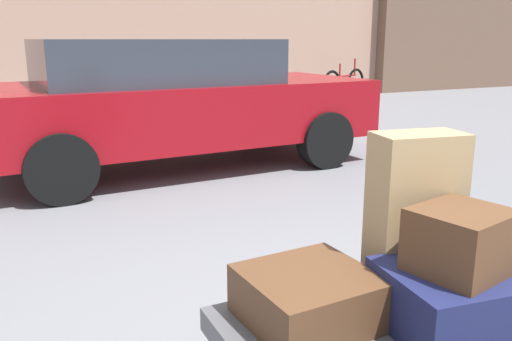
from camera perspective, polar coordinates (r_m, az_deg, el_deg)
luggage_cart at (r=2.24m, az=14.08°, el=-17.40°), size 1.24×0.89×0.34m
suitcase_navy_rear_right at (r=2.20m, az=20.69°, el=-12.90°), size 0.58×0.52×0.24m
suitcase_brown_front_right at (r=2.13m, az=5.73°, el=-13.48°), size 0.51×0.49×0.20m
suitcase_tan_front_left at (r=2.34m, az=16.73°, el=-4.67°), size 0.40×0.27×0.71m
duffel_bag_brown_topmost_pile at (r=2.11m, az=21.25°, el=-7.07°), size 0.39×0.37×0.24m
parked_car at (r=5.99m, az=-9.00°, el=7.52°), size 4.39×2.09×1.42m
bicycle_leaning at (r=13.04m, az=9.50°, el=9.22°), size 1.65×0.72×0.96m
bollard_kerb_near at (r=9.95m, az=-4.59°, el=7.44°), size 0.23×0.23×0.57m
bollard_kerb_mid at (r=10.60m, az=3.32°, el=7.86°), size 0.23×0.23×0.57m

